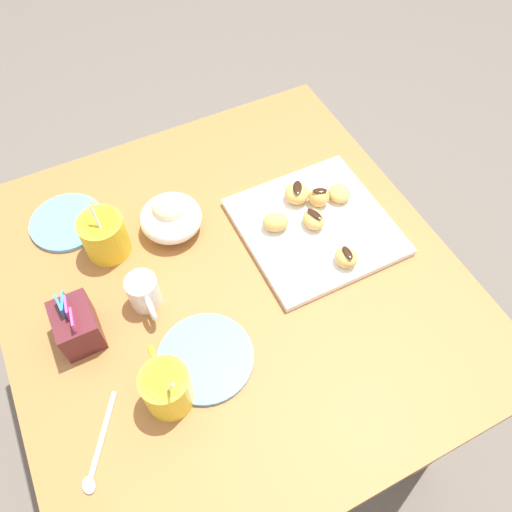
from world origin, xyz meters
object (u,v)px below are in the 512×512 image
object	(u,v)px
beignet_0	(346,258)
coffee_mug_yellow_right	(104,234)
beignet_1	(314,219)
sugar_caddy	(77,325)
cream_pitcher_white	(144,292)
saucer_sky_right	(206,358)
beignet_4	(319,197)
beignet_5	(339,193)
saucer_sky_left	(67,222)
ice_cream_bowl	(171,216)
pastry_plate_square	(315,226)
dining_table	(233,310)
beignet_2	(276,222)
coffee_mug_yellow_left	(166,387)
beignet_3	(297,194)

from	to	relation	value
beignet_0	coffee_mug_yellow_right	bearing A→B (deg)	58.17
beignet_1	sugar_caddy	bearing A→B (deg)	92.74
cream_pitcher_white	saucer_sky_right	world-z (taller)	cream_pitcher_white
coffee_mug_yellow_right	beignet_1	distance (m)	0.43
beignet_4	beignet_5	xyz separation A→B (m)	(-0.01, -0.05, -0.01)
saucer_sky_left	saucer_sky_right	xyz separation A→B (m)	(-0.42, -0.14, 0.00)
cream_pitcher_white	beignet_4	size ratio (longest dim) A/B	2.36
coffee_mug_yellow_right	ice_cream_bowl	distance (m)	0.14
saucer_sky_right	beignet_4	size ratio (longest dim) A/B	3.93
sugar_caddy	saucer_sky_right	bearing A→B (deg)	-128.03
pastry_plate_square	sugar_caddy	world-z (taller)	sugar_caddy
pastry_plate_square	saucer_sky_right	distance (m)	0.36
pastry_plate_square	coffee_mug_yellow_right	bearing A→B (deg)	70.33
pastry_plate_square	dining_table	bearing A→B (deg)	98.39
coffee_mug_yellow_right	cream_pitcher_white	world-z (taller)	coffee_mug_yellow_right
beignet_2	beignet_5	xyz separation A→B (m)	(0.01, -0.16, -0.00)
pastry_plate_square	saucer_sky_right	bearing A→B (deg)	117.20
dining_table	beignet_1	xyz separation A→B (m)	(0.03, -0.21, 0.17)
ice_cream_bowl	beignet_2	size ratio (longest dim) A/B	2.36
saucer_sky_right	beignet_5	bearing A→B (deg)	-62.94
coffee_mug_yellow_left	ice_cream_bowl	size ratio (longest dim) A/B	1.10
saucer_sky_left	cream_pitcher_white	bearing A→B (deg)	-161.02
coffee_mug_yellow_left	beignet_3	bearing A→B (deg)	-55.11
beignet_5	cream_pitcher_white	bearing A→B (deg)	96.11
cream_pitcher_white	saucer_sky_right	distance (m)	0.17
beignet_1	beignet_0	bearing A→B (deg)	-175.28
beignet_1	beignet_4	xyz separation A→B (m)	(0.05, -0.04, 0.00)
pastry_plate_square	beignet_3	xyz separation A→B (m)	(0.08, 0.00, 0.03)
dining_table	beignet_1	bearing A→B (deg)	-80.92
coffee_mug_yellow_left	beignet_3	xyz separation A→B (m)	(0.28, -0.40, -0.02)
sugar_caddy	beignet_3	bearing A→B (deg)	-78.79
cream_pitcher_white	saucer_sky_left	bearing A→B (deg)	18.98
dining_table	beignet_4	xyz separation A→B (m)	(0.08, -0.25, 0.17)
ice_cream_bowl	beignet_2	world-z (taller)	ice_cream_bowl
dining_table	saucer_sky_left	bearing A→B (deg)	42.20
dining_table	beignet_3	world-z (taller)	beignet_3
beignet_1	beignet_5	size ratio (longest dim) A/B	1.04
beignet_1	cream_pitcher_white	bearing A→B (deg)	91.63
saucer_sky_right	beignet_3	world-z (taller)	beignet_3
beignet_4	beignet_5	bearing A→B (deg)	-97.71
pastry_plate_square	saucer_sky_left	distance (m)	0.53
coffee_mug_yellow_right	dining_table	bearing A→B (deg)	-132.52
beignet_3	beignet_2	bearing A→B (deg)	121.82
sugar_caddy	beignet_3	distance (m)	0.52
dining_table	saucer_sky_right	distance (m)	0.22
dining_table	beignet_4	world-z (taller)	beignet_4
sugar_caddy	ice_cream_bowl	world-z (taller)	sugar_caddy
dining_table	coffee_mug_yellow_right	xyz separation A→B (m)	(0.18, 0.19, 0.19)
pastry_plate_square	coffee_mug_yellow_right	distance (m)	0.43
saucer_sky_right	dining_table	bearing A→B (deg)	-39.36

